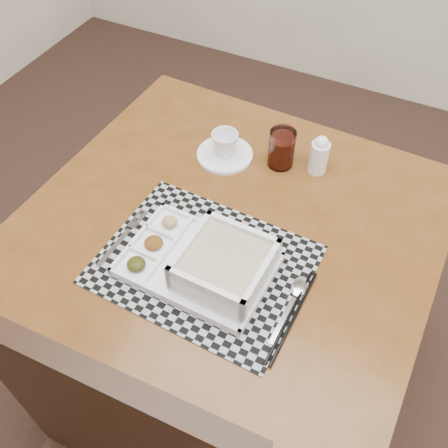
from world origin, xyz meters
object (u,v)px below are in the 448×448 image
(creamer_bottle, at_px, (319,155))
(dining_table, at_px, (224,250))
(juice_glass, at_px, (281,150))
(cup, at_px, (225,144))
(serving_tray, at_px, (216,266))

(creamer_bottle, bearing_deg, dining_table, -113.24)
(juice_glass, distance_m, creamer_bottle, 0.10)
(cup, distance_m, creamer_bottle, 0.25)
(dining_table, height_order, serving_tray, serving_tray)
(juice_glass, bearing_deg, creamer_bottle, 11.08)
(dining_table, relative_size, cup, 13.76)
(serving_tray, bearing_deg, creamer_bottle, 78.46)
(cup, bearing_deg, juice_glass, -9.27)
(serving_tray, height_order, juice_glass, juice_glass)
(dining_table, bearing_deg, juice_glass, 83.71)
(dining_table, distance_m, creamer_bottle, 0.34)
(creamer_bottle, bearing_deg, juice_glass, -168.92)
(dining_table, height_order, cup, cup)
(creamer_bottle, bearing_deg, cup, -166.57)
(cup, bearing_deg, creamer_bottle, -10.80)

